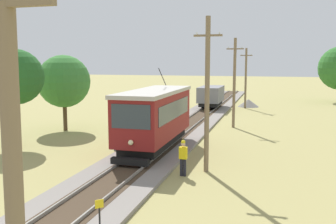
{
  "coord_description": "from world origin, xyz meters",
  "views": [
    {
      "loc": [
        6.86,
        -7.46,
        5.56
      ],
      "look_at": [
        0.15,
        16.41,
        2.17
      ],
      "focal_mm": 40.19,
      "sensor_mm": 36.0,
      "label": 1
    }
  ],
  "objects_px": {
    "utility_pole_foreground": "(15,212)",
    "gravel_pile": "(248,103)",
    "freight_car": "(211,96)",
    "second_worker": "(115,135)",
    "utility_pole_mid": "(234,82)",
    "tree_right_near": "(64,81)",
    "red_tram": "(155,117)",
    "utility_pole_far": "(246,78)",
    "track_worker": "(183,156)",
    "utility_pole_near_tram": "(207,94)",
    "trackside_signal_marker": "(100,215)",
    "tree_left_near": "(16,77)"
  },
  "relations": [
    {
      "from": "second_worker",
      "to": "freight_car",
      "type": "bearing_deg",
      "value": 88.7
    },
    {
      "from": "utility_pole_near_tram",
      "to": "utility_pole_far",
      "type": "xyz_separation_m",
      "value": [
        0.0,
        26.25,
        -0.35
      ]
    },
    {
      "from": "utility_pole_foreground",
      "to": "gravel_pile",
      "type": "height_order",
      "value": "utility_pole_foreground"
    },
    {
      "from": "second_worker",
      "to": "track_worker",
      "type": "bearing_deg",
      "value": -31.7
    },
    {
      "from": "track_worker",
      "to": "second_worker",
      "type": "xyz_separation_m",
      "value": [
        -5.29,
        3.99,
        0.0
      ]
    },
    {
      "from": "utility_pole_far",
      "to": "second_worker",
      "type": "distance_m",
      "value": 24.28
    },
    {
      "from": "utility_pole_foreground",
      "to": "trackside_signal_marker",
      "type": "xyz_separation_m",
      "value": [
        -2.07,
        6.54,
        -2.98
      ]
    },
    {
      "from": "freight_car",
      "to": "second_worker",
      "type": "height_order",
      "value": "freight_car"
    },
    {
      "from": "gravel_pile",
      "to": "track_worker",
      "type": "bearing_deg",
      "value": -92.4
    },
    {
      "from": "utility_pole_foreground",
      "to": "utility_pole_near_tram",
      "type": "height_order",
      "value": "utility_pole_near_tram"
    },
    {
      "from": "utility_pole_far",
      "to": "gravel_pile",
      "type": "xyz_separation_m",
      "value": [
        0.27,
        1.77,
        -3.14
      ]
    },
    {
      "from": "utility_pole_near_tram",
      "to": "tree_left_near",
      "type": "bearing_deg",
      "value": 170.18
    },
    {
      "from": "utility_pole_foreground",
      "to": "utility_pole_mid",
      "type": "distance_m",
      "value": 27.57
    },
    {
      "from": "utility_pole_near_tram",
      "to": "utility_pole_mid",
      "type": "distance_m",
      "value": 13.17
    },
    {
      "from": "red_tram",
      "to": "utility_pole_foreground",
      "type": "distance_m",
      "value": 18.02
    },
    {
      "from": "red_tram",
      "to": "trackside_signal_marker",
      "type": "relative_size",
      "value": 7.24
    },
    {
      "from": "red_tram",
      "to": "second_worker",
      "type": "relative_size",
      "value": 4.79
    },
    {
      "from": "utility_pole_foreground",
      "to": "utility_pole_far",
      "type": "relative_size",
      "value": 1.01
    },
    {
      "from": "utility_pole_foreground",
      "to": "gravel_pile",
      "type": "relative_size",
      "value": 2.77
    },
    {
      "from": "red_tram",
      "to": "utility_pole_foreground",
      "type": "bearing_deg",
      "value": -78.04
    },
    {
      "from": "red_tram",
      "to": "utility_pole_near_tram",
      "type": "relative_size",
      "value": 1.11
    },
    {
      "from": "utility_pole_mid",
      "to": "tree_right_near",
      "type": "xyz_separation_m",
      "value": [
        -12.88,
        -5.02,
        0.13
      ]
    },
    {
      "from": "gravel_pile",
      "to": "tree_left_near",
      "type": "xyz_separation_m",
      "value": [
        -13.0,
        -25.82,
        4.06
      ]
    },
    {
      "from": "freight_car",
      "to": "utility_pole_far",
      "type": "height_order",
      "value": "utility_pole_far"
    },
    {
      "from": "freight_car",
      "to": "trackside_signal_marker",
      "type": "height_order",
      "value": "freight_car"
    },
    {
      "from": "freight_car",
      "to": "utility_pole_far",
      "type": "relative_size",
      "value": 0.74
    },
    {
      "from": "red_tram",
      "to": "utility_pole_far",
      "type": "distance_m",
      "value": 23.41
    },
    {
      "from": "utility_pole_far",
      "to": "track_worker",
      "type": "relative_size",
      "value": 3.92
    },
    {
      "from": "utility_pole_far",
      "to": "tree_left_near",
      "type": "distance_m",
      "value": 27.22
    },
    {
      "from": "trackside_signal_marker",
      "to": "tree_right_near",
      "type": "bearing_deg",
      "value": 124.01
    },
    {
      "from": "utility_pole_foreground",
      "to": "second_worker",
      "type": "relative_size",
      "value": 3.97
    },
    {
      "from": "trackside_signal_marker",
      "to": "tree_right_near",
      "type": "xyz_separation_m",
      "value": [
        -10.8,
        16.01,
        3.27
      ]
    },
    {
      "from": "freight_car",
      "to": "utility_pole_far",
      "type": "xyz_separation_m",
      "value": [
        3.72,
        1.9,
        2.04
      ]
    },
    {
      "from": "track_worker",
      "to": "tree_right_near",
      "type": "height_order",
      "value": "tree_right_near"
    },
    {
      "from": "second_worker",
      "to": "utility_pole_far",
      "type": "bearing_deg",
      "value": 80.42
    },
    {
      "from": "freight_car",
      "to": "tree_left_near",
      "type": "bearing_deg",
      "value": -112.12
    },
    {
      "from": "utility_pole_mid",
      "to": "trackside_signal_marker",
      "type": "distance_m",
      "value": 21.35
    },
    {
      "from": "gravel_pile",
      "to": "track_worker",
      "type": "distance_m",
      "value": 29.12
    },
    {
      "from": "utility_pole_near_tram",
      "to": "gravel_pile",
      "type": "height_order",
      "value": "utility_pole_near_tram"
    },
    {
      "from": "track_worker",
      "to": "gravel_pile",
      "type": "bearing_deg",
      "value": -2.29
    },
    {
      "from": "tree_left_near",
      "to": "red_tram",
      "type": "bearing_deg",
      "value": 6.15
    },
    {
      "from": "utility_pole_foreground",
      "to": "tree_left_near",
      "type": "relative_size",
      "value": 1.12
    },
    {
      "from": "freight_car",
      "to": "utility_pole_near_tram",
      "type": "bearing_deg",
      "value": -81.3
    },
    {
      "from": "utility_pole_near_tram",
      "to": "tree_right_near",
      "type": "relative_size",
      "value": 1.28
    },
    {
      "from": "gravel_pile",
      "to": "tree_right_near",
      "type": "relative_size",
      "value": 0.43
    },
    {
      "from": "track_worker",
      "to": "tree_right_near",
      "type": "xyz_separation_m",
      "value": [
        -11.93,
        9.22,
        2.95
      ]
    },
    {
      "from": "freight_car",
      "to": "tree_right_near",
      "type": "bearing_deg",
      "value": -119.47
    },
    {
      "from": "utility_pole_far",
      "to": "trackside_signal_marker",
      "type": "distance_m",
      "value": 34.29
    },
    {
      "from": "red_tram",
      "to": "gravel_pile",
      "type": "relative_size",
      "value": 3.33
    },
    {
      "from": "freight_car",
      "to": "tree_right_near",
      "type": "xyz_separation_m",
      "value": [
        -9.15,
        -16.19,
        2.37
      ]
    }
  ]
}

